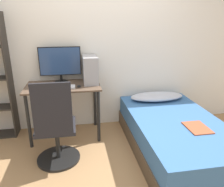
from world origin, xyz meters
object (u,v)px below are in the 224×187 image
Objects in this scene: office_chair at (56,133)px; bed at (175,135)px; monitor at (60,63)px; keyboard at (58,87)px; pc_tower at (90,69)px.

office_chair reaches higher than bed.
monitor is (0.05, 0.86, 0.65)m from office_chair.
bed is at bearing -20.23° from keyboard.
monitor is at bearing 86.45° from office_chair.
pc_tower is (0.44, 0.20, 0.18)m from keyboard.
keyboard is 0.52m from pc_tower.
monitor is 0.41m from keyboard.
keyboard is at bearing 87.18° from office_chair.
keyboard is (-0.03, -0.31, -0.27)m from monitor.
pc_tower is (-1.01, 0.74, 0.74)m from bed.
keyboard is (0.03, 0.54, 0.38)m from office_chair.
monitor is 0.44m from pc_tower.
keyboard is at bearing -155.49° from pc_tower.
office_chair reaches higher than keyboard.
office_chair is 1.49m from bed.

